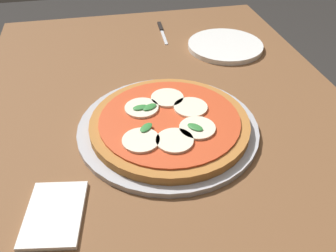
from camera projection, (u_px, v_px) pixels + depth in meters
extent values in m
cube|color=brown|center=(166.00, 116.00, 0.83)|extent=(1.17, 0.85, 0.04)
cube|color=brown|center=(52.00, 126.00, 1.39)|extent=(0.07, 0.07, 0.69)
cube|color=brown|center=(224.00, 104.00, 1.50)|extent=(0.07, 0.07, 0.69)
cylinder|color=#B2B2B7|center=(168.00, 128.00, 0.75)|extent=(0.37, 0.37, 0.01)
cylinder|color=#B27033|center=(170.00, 124.00, 0.74)|extent=(0.32, 0.32, 0.02)
cylinder|color=#CC4723|center=(170.00, 119.00, 0.73)|extent=(0.29, 0.29, 0.00)
cylinder|color=#F4EACC|center=(175.00, 141.00, 0.67)|extent=(0.07, 0.07, 0.00)
cylinder|color=#F4EACC|center=(197.00, 128.00, 0.70)|extent=(0.07, 0.07, 0.00)
cylinder|color=#F4EACC|center=(191.00, 107.00, 0.76)|extent=(0.07, 0.07, 0.00)
cylinder|color=#F4EACC|center=(167.00, 98.00, 0.78)|extent=(0.07, 0.07, 0.00)
cylinder|color=#F4EACC|center=(142.00, 108.00, 0.75)|extent=(0.07, 0.07, 0.00)
cylinder|color=#F4EACC|center=(141.00, 140.00, 0.67)|extent=(0.07, 0.07, 0.00)
ellipsoid|color=#337F38|center=(195.00, 127.00, 0.70)|extent=(0.04, 0.04, 0.00)
ellipsoid|color=#337F38|center=(146.00, 127.00, 0.70)|extent=(0.04, 0.03, 0.00)
ellipsoid|color=#337F38|center=(150.00, 107.00, 0.75)|extent=(0.03, 0.04, 0.00)
ellipsoid|color=#337F38|center=(140.00, 107.00, 0.75)|extent=(0.02, 0.03, 0.00)
cylinder|color=white|center=(225.00, 46.00, 1.05)|extent=(0.22, 0.22, 0.01)
cube|color=white|center=(54.00, 214.00, 0.58)|extent=(0.14, 0.11, 0.01)
cube|color=black|center=(160.00, 26.00, 1.17)|extent=(0.06, 0.01, 0.01)
cube|color=silver|center=(164.00, 37.00, 1.11)|extent=(0.10, 0.01, 0.00)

